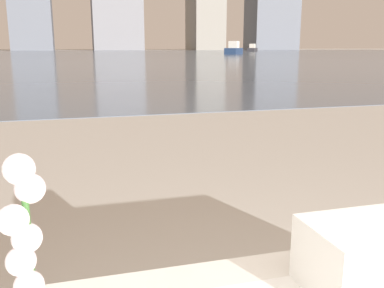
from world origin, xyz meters
TOP-DOWN VIEW (x-y plane):
  - towel_stack at (-0.02, 0.85)m, footprint 0.27×0.21m
  - harbor_water at (0.00, 62.00)m, footprint 180.00×110.00m
  - harbor_boat_1 at (34.89, 81.39)m, footprint 3.45×4.19m
  - harbor_boat_3 at (21.68, 57.61)m, footprint 4.00×4.82m
  - skyline_tower_5 at (56.69, 118.00)m, footprint 13.54×9.66m

SIDE VIEW (x-z plane):
  - harbor_water at x=0.00m, z-range 0.00..0.01m
  - harbor_boat_1 at x=34.89m, z-range -0.22..1.32m
  - harbor_boat_3 at x=21.68m, z-range -0.25..1.52m
  - towel_stack at x=-0.02m, z-range 0.57..0.73m
  - skyline_tower_5 at x=56.69m, z-range 0.00..24.93m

